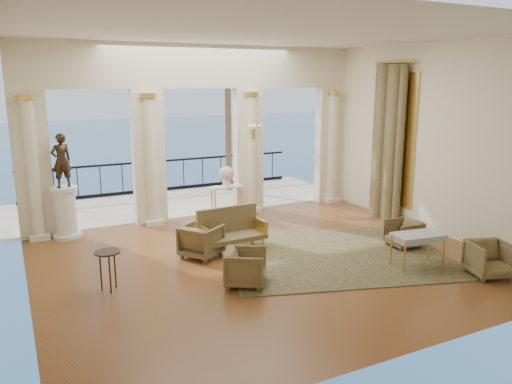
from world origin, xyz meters
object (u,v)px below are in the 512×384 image
game_table (418,237)px  armchair_b (490,258)px  armchair_c (404,232)px  settee (231,230)px  pedestal (66,213)px  console_table (227,191)px  statue (61,161)px  armchair_d (201,239)px  side_table (108,257)px  armchair_a (246,266)px

game_table → armchair_b: bearing=-41.6°
armchair_c → settee: size_ratio=0.46×
settee → pedestal: bearing=137.0°
pedestal → settee: bearing=-40.2°
console_table → game_table: bearing=-73.4°
armchair_c → armchair_b: bearing=10.9°
armchair_c → statue: bearing=-117.7°
armchair_d → console_table: bearing=-67.9°
game_table → statue: size_ratio=0.85×
armchair_c → side_table: bearing=-90.6°
settee → console_table: size_ratio=1.63×
armchair_a → armchair_d: bearing=37.8°
armchair_a → game_table: (3.41, -0.71, 0.25)m
console_table → side_table: console_table is taller
side_table → armchair_c: bearing=-4.8°
armchair_a → armchair_d: (-0.19, 1.75, 0.02)m
armchair_a → game_table: bearing=-70.2°
armchair_b → statue: statue is taller
armchair_a → side_table: size_ratio=0.99×
game_table → console_table: size_ratio=1.18×
game_table → pedestal: size_ratio=0.88×
statue → side_table: size_ratio=1.72×
armchair_c → side_table: (-6.27, 0.52, 0.29)m
armchair_a → armchair_d: size_ratio=0.94×
armchair_a → pedestal: size_ratio=0.60×
settee → console_table: (1.05, 2.63, 0.22)m
armchair_c → console_table: 4.82m
armchair_a → armchair_c: 4.03m
armchair_d → armchair_b: bearing=-162.8°
game_table → armchair_a: bearing=176.5°
settee → game_table: 3.85m
game_table → side_table: side_table is taller
armchair_c → game_table: game_table is taller
settee → console_table: bearing=65.5°
armchair_d → game_table: armchair_d is taller
armchair_d → side_table: (-2.06, -0.90, 0.24)m
pedestal → armchair_d: bearing=-48.4°
armchair_a → statue: (-2.54, 4.40, 1.46)m
armchair_b → armchair_d: (-4.45, 3.45, 0.01)m
pedestal → side_table: size_ratio=1.66×
armchair_a → statue: 5.29m
armchair_b → game_table: bearing=148.2°
game_table → console_table: 5.48m
armchair_b → side_table: armchair_b is taller
armchair_c → statue: 7.87m
game_table → statue: bearing=147.6°
statue → console_table: bearing=165.1°
armchair_d → statue: 3.83m
console_table → armchair_b: bearing=-69.5°
game_table → side_table: 5.87m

